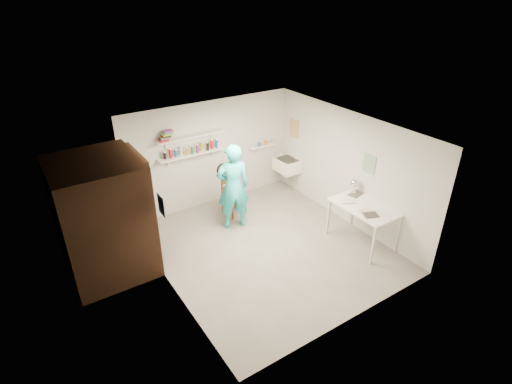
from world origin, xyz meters
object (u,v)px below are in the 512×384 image
belfast_sink (287,165)px  wall_clock (225,170)px  wooden_chair (234,196)px  desk_lamp (355,183)px  man (233,187)px  work_table (362,224)px

belfast_sink → wall_clock: size_ratio=1.81×
wooden_chair → desk_lamp: (1.74, -1.83, 0.62)m
belfast_sink → man: 2.02m
belfast_sink → work_table: belfast_sink is taller
desk_lamp → belfast_sink: bearing=92.7°
wooden_chair → work_table: 2.80m
desk_lamp → man: bearing=144.7°
desk_lamp → work_table: bearing=-112.4°
work_table → belfast_sink: bearing=87.6°
wall_clock → wooden_chair: (0.31, 0.21, -0.78)m
man → desk_lamp: 2.44m
belfast_sink → wooden_chair: 1.68m
belfast_sink → wall_clock: 2.07m
belfast_sink → wall_clock: (-1.95, -0.45, 0.53)m
wall_clock → work_table: 2.93m
belfast_sink → wooden_chair: bearing=-171.7°
man → wall_clock: (-0.06, 0.21, 0.31)m
man → wall_clock: bearing=-57.0°
wall_clock → work_table: (1.84, -2.12, -0.81)m
work_table → wooden_chair: bearing=123.3°
belfast_sink → desk_lamp: bearing=-87.3°
wall_clock → wooden_chair: wall_clock is taller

